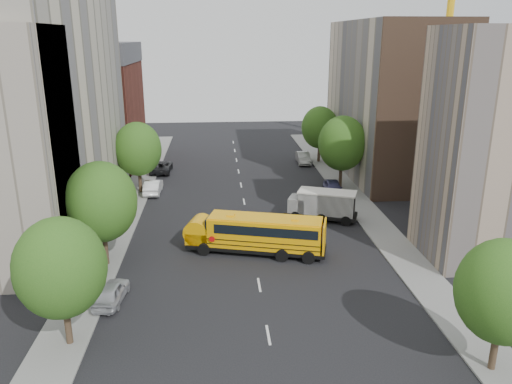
{
  "coord_description": "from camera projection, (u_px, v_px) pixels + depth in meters",
  "views": [
    {
      "loc": [
        -2.68,
        -38.5,
        16.27
      ],
      "look_at": [
        0.59,
        2.0,
        3.53
      ],
      "focal_mm": 35.0,
      "sensor_mm": 36.0,
      "label": 1
    }
  ],
  "objects": [
    {
      "name": "building_right_near",
      "position": [
        501.0,
        148.0,
        36.25
      ],
      "size": [
        10.0,
        7.0,
        17.0
      ],
      "primitive_type": "cube",
      "color": "tan",
      "rests_on": "ground"
    },
    {
      "name": "building_right_sidewall",
      "position": [
        427.0,
        113.0,
        48.94
      ],
      "size": [
        10.1,
        0.3,
        18.0
      ],
      "primitive_type": "cube",
      "color": "brown",
      "rests_on": "ground"
    },
    {
      "name": "sidewalk_left",
      "position": [
        122.0,
        222.0,
        45.55
      ],
      "size": [
        3.0,
        80.0,
        0.12
      ],
      "primitive_type": "cube",
      "color": "slate",
      "rests_on": "ground"
    },
    {
      "name": "building_right_far",
      "position": [
        389.0,
        100.0,
        59.4
      ],
      "size": [
        10.0,
        22.0,
        18.0
      ],
      "primitive_type": "cube",
      "color": "beige",
      "rests_on": "ground"
    },
    {
      "name": "safari_truck",
      "position": [
        322.0,
        205.0,
        45.79
      ],
      "size": [
        6.85,
        4.38,
        2.77
      ],
      "rotation": [
        0.0,
        0.0,
        -0.36
      ],
      "color": "black",
      "rests_on": "ground"
    },
    {
      "name": "street_tree_5",
      "position": [
        320.0,
        127.0,
        65.86
      ],
      "size": [
        4.86,
        4.86,
        7.51
      ],
      "color": "#38281C",
      "rests_on": "ground"
    },
    {
      "name": "building_left_redbrick",
      "position": [
        98.0,
        114.0,
        64.99
      ],
      "size": [
        10.0,
        15.0,
        13.0
      ],
      "primitive_type": "cube",
      "color": "maroon",
      "rests_on": "ground"
    },
    {
      "name": "street_tree_4",
      "position": [
        342.0,
        143.0,
        54.33
      ],
      "size": [
        5.25,
        5.25,
        8.1
      ],
      "color": "#38281C",
      "rests_on": "ground"
    },
    {
      "name": "sidewalk_right",
      "position": [
        368.0,
        215.0,
        47.31
      ],
      "size": [
        3.0,
        80.0,
        0.12
      ],
      "primitive_type": "cube",
      "color": "slate",
      "rests_on": "ground"
    },
    {
      "name": "parked_car_2",
      "position": [
        161.0,
        167.0,
        62.0
      ],
      "size": [
        2.57,
        5.3,
        1.45
      ],
      "primitive_type": "imported",
      "rotation": [
        0.0,
        0.0,
        3.11
      ],
      "color": "black",
      "rests_on": "ground"
    },
    {
      "name": "street_tree_2",
      "position": [
        138.0,
        149.0,
        52.72
      ],
      "size": [
        4.99,
        4.99,
        7.71
      ],
      "color": "#38281C",
      "rests_on": "ground"
    },
    {
      "name": "parked_car_1",
      "position": [
        153.0,
        187.0,
        53.72
      ],
      "size": [
        1.67,
        4.63,
        1.52
      ],
      "primitive_type": "imported",
      "rotation": [
        0.0,
        0.0,
        3.13
      ],
      "color": "white",
      "rests_on": "ground"
    },
    {
      "name": "parked_car_4",
      "position": [
        333.0,
        188.0,
        53.11
      ],
      "size": [
        2.23,
        4.74,
        1.57
      ],
      "primitive_type": "imported",
      "rotation": [
        0.0,
        0.0,
        -0.08
      ],
      "color": "#36355D",
      "rests_on": "ground"
    },
    {
      "name": "parked_car_0",
      "position": [
        111.0,
        292.0,
        31.71
      ],
      "size": [
        2.01,
        4.14,
        1.36
      ],
      "primitive_type": "imported",
      "rotation": [
        0.0,
        0.0,
        3.04
      ],
      "color": "#AAACB1",
      "rests_on": "ground"
    },
    {
      "name": "street_tree_1",
      "position": [
        101.0,
        202.0,
        35.56
      ],
      "size": [
        5.12,
        5.12,
        7.9
      ],
      "color": "#38281C",
      "rests_on": "ground"
    },
    {
      "name": "street_tree_0",
      "position": [
        61.0,
        268.0,
        26.14
      ],
      "size": [
        4.8,
        4.8,
        7.41
      ],
      "color": "#38281C",
      "rests_on": "ground"
    },
    {
      "name": "school_bus",
      "position": [
        255.0,
        232.0,
        38.68
      ],
      "size": [
        11.08,
        5.22,
        3.06
      ],
      "rotation": [
        0.0,
        0.0,
        -0.27
      ],
      "color": "black",
      "rests_on": "ground"
    },
    {
      "name": "ground",
      "position": [
        251.0,
        239.0,
        41.69
      ],
      "size": [
        120.0,
        120.0,
        0.0
      ],
      "primitive_type": "plane",
      "color": "black",
      "rests_on": "ground"
    },
    {
      "name": "street_tree_3",
      "position": [
        504.0,
        292.0,
        24.08
      ],
      "size": [
        4.61,
        4.61,
        7.11
      ],
      "color": "#38281C",
      "rests_on": "ground"
    },
    {
      "name": "lane_markings",
      "position": [
        244.0,
        202.0,
        51.2
      ],
      "size": [
        0.15,
        64.0,
        0.01
      ],
      "primitive_type": "cube",
      "color": "silver",
      "rests_on": "ground"
    },
    {
      "name": "building_left_cream",
      "position": [
        38.0,
        112.0,
        43.02
      ],
      "size": [
        10.0,
        26.0,
        20.0
      ],
      "primitive_type": "cube",
      "color": "#C0B69A",
      "rests_on": "ground"
    },
    {
      "name": "parked_car_5",
      "position": [
        303.0,
        158.0,
        66.37
      ],
      "size": [
        1.71,
        4.6,
        1.5
      ],
      "primitive_type": "imported",
      "rotation": [
        0.0,
        0.0,
        -0.03
      ],
      "color": "gray",
      "rests_on": "ground"
    }
  ]
}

